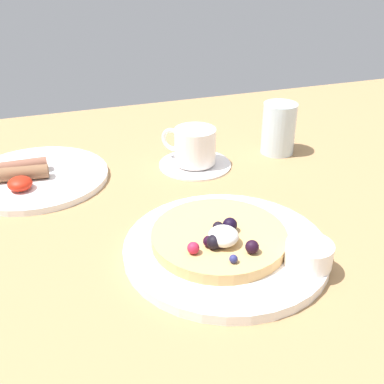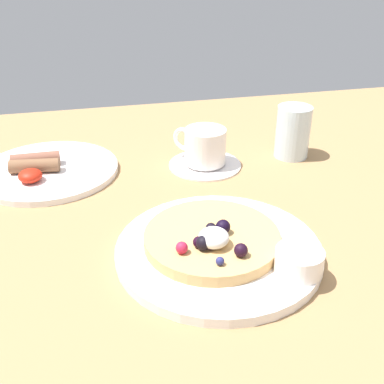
% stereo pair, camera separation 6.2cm
% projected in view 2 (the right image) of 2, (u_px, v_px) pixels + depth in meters
% --- Properties ---
extents(ground_plane, '(2.08, 1.14, 0.03)m').
position_uv_depth(ground_plane, '(168.00, 238.00, 0.68)').
color(ground_plane, '#A07A4F').
extents(pancake_plate, '(0.27, 0.27, 0.01)m').
position_uv_depth(pancake_plate, '(218.00, 250.00, 0.61)').
color(pancake_plate, white).
rests_on(pancake_plate, ground_plane).
extents(pancake_with_berries, '(0.18, 0.18, 0.04)m').
position_uv_depth(pancake_with_berries, '(212.00, 239.00, 0.61)').
color(pancake_with_berries, tan).
rests_on(pancake_with_berries, pancake_plate).
extents(syrup_ramekin, '(0.06, 0.06, 0.03)m').
position_uv_depth(syrup_ramekin, '(299.00, 261.00, 0.56)').
color(syrup_ramekin, white).
rests_on(syrup_ramekin, pancake_plate).
extents(breakfast_plate, '(0.24, 0.24, 0.01)m').
position_uv_depth(breakfast_plate, '(48.00, 170.00, 0.83)').
color(breakfast_plate, white).
rests_on(breakfast_plate, ground_plane).
extents(fried_breakfast, '(0.10, 0.11, 0.03)m').
position_uv_depth(fried_breakfast, '(31.00, 165.00, 0.81)').
color(fried_breakfast, brown).
rests_on(fried_breakfast, breakfast_plate).
extents(coffee_saucer, '(0.13, 0.13, 0.01)m').
position_uv_depth(coffee_saucer, '(205.00, 164.00, 0.85)').
color(coffee_saucer, white).
rests_on(coffee_saucer, ground_plane).
extents(coffee_cup, '(0.09, 0.09, 0.06)m').
position_uv_depth(coffee_cup, '(204.00, 145.00, 0.84)').
color(coffee_cup, white).
rests_on(coffee_cup, coffee_saucer).
extents(water_glass, '(0.06, 0.06, 0.10)m').
position_uv_depth(water_glass, '(293.00, 132.00, 0.87)').
color(water_glass, silver).
rests_on(water_glass, ground_plane).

